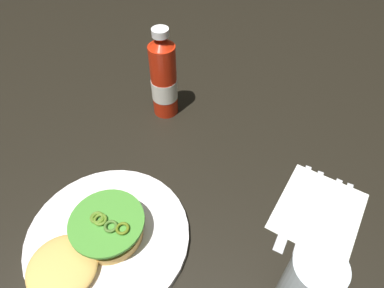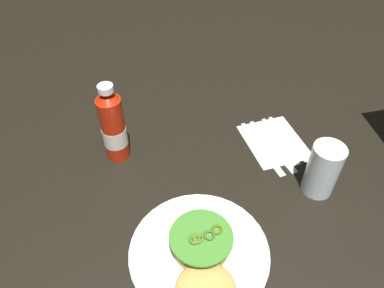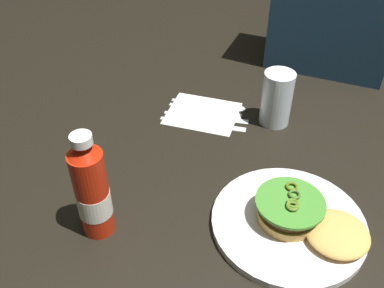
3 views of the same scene
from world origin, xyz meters
name	(u,v)px [view 3 (image 3 of 3)]	position (x,y,z in m)	size (l,w,h in m)	color
ground_plane	(272,172)	(0.00, 0.00, 0.00)	(3.00, 3.00, 0.00)	black
dinner_plate	(288,223)	(0.06, -0.13, 0.01)	(0.29, 0.29, 0.02)	white
burger_sandwich	(306,218)	(0.09, -0.14, 0.04)	(0.21, 0.13, 0.05)	tan
ketchup_bottle	(92,191)	(-0.26, -0.27, 0.10)	(0.06, 0.06, 0.22)	red
water_glass	(277,98)	(-0.04, 0.18, 0.07)	(0.07, 0.07, 0.14)	silver
napkin	(203,113)	(-0.22, 0.15, 0.00)	(0.18, 0.15, 0.00)	white
butter_knife	(208,124)	(-0.19, 0.11, 0.00)	(0.22, 0.05, 0.00)	silver
steak_knife	(211,117)	(-0.19, 0.14, 0.00)	(0.21, 0.06, 0.00)	silver
fork_utensil	(211,110)	(-0.20, 0.16, 0.00)	(0.19, 0.03, 0.00)	silver
spoon_utensil	(219,104)	(-0.19, 0.20, 0.00)	(0.20, 0.05, 0.00)	silver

